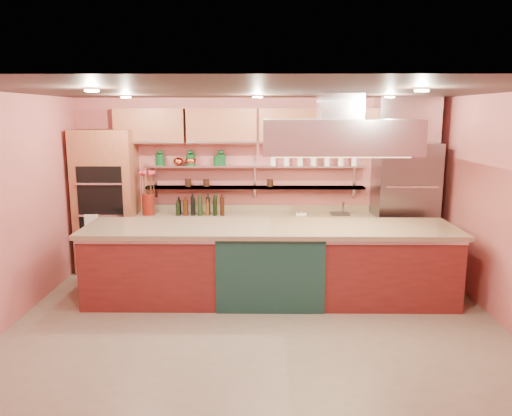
{
  "coord_description": "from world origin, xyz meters",
  "views": [
    {
      "loc": [
        0.04,
        -5.76,
        2.56
      ],
      "look_at": [
        -0.02,
        1.0,
        1.27
      ],
      "focal_mm": 35.0,
      "sensor_mm": 36.0,
      "label": 1
    }
  ],
  "objects_px": {
    "flower_vase": "(148,204)",
    "kitchen_scale": "(301,212)",
    "refrigerator": "(404,208)",
    "island": "(270,263)",
    "copper_kettle": "(178,161)",
    "green_canister": "(218,160)"
  },
  "relations": [
    {
      "from": "flower_vase",
      "to": "kitchen_scale",
      "type": "xyz_separation_m",
      "value": [
        2.47,
        0.0,
        -0.13
      ]
    },
    {
      "from": "refrigerator",
      "to": "island",
      "type": "distance_m",
      "value": 2.57
    },
    {
      "from": "kitchen_scale",
      "to": "refrigerator",
      "type": "bearing_deg",
      "value": -4.35
    },
    {
      "from": "copper_kettle",
      "to": "green_canister",
      "type": "bearing_deg",
      "value": 0.0
    },
    {
      "from": "refrigerator",
      "to": "copper_kettle",
      "type": "distance_m",
      "value": 3.73
    },
    {
      "from": "island",
      "to": "green_canister",
      "type": "bearing_deg",
      "value": 119.37
    },
    {
      "from": "refrigerator",
      "to": "copper_kettle",
      "type": "xyz_separation_m",
      "value": [
        -3.65,
        0.23,
        0.73
      ]
    },
    {
      "from": "refrigerator",
      "to": "kitchen_scale",
      "type": "height_order",
      "value": "refrigerator"
    },
    {
      "from": "kitchen_scale",
      "to": "island",
      "type": "bearing_deg",
      "value": -116.46
    },
    {
      "from": "kitchen_scale",
      "to": "green_canister",
      "type": "xyz_separation_m",
      "value": [
        -1.36,
        0.22,
        0.82
      ]
    },
    {
      "from": "flower_vase",
      "to": "copper_kettle",
      "type": "relative_size",
      "value": 2.14
    },
    {
      "from": "flower_vase",
      "to": "kitchen_scale",
      "type": "relative_size",
      "value": 2.1
    },
    {
      "from": "flower_vase",
      "to": "copper_kettle",
      "type": "height_order",
      "value": "copper_kettle"
    },
    {
      "from": "kitchen_scale",
      "to": "flower_vase",
      "type": "bearing_deg",
      "value": 176.0
    },
    {
      "from": "flower_vase",
      "to": "green_canister",
      "type": "height_order",
      "value": "green_canister"
    },
    {
      "from": "kitchen_scale",
      "to": "green_canister",
      "type": "bearing_deg",
      "value": 166.81
    },
    {
      "from": "island",
      "to": "flower_vase",
      "type": "height_order",
      "value": "flower_vase"
    },
    {
      "from": "refrigerator",
      "to": "copper_kettle",
      "type": "bearing_deg",
      "value": 176.4
    },
    {
      "from": "green_canister",
      "to": "copper_kettle",
      "type": "bearing_deg",
      "value": 180.0
    },
    {
      "from": "refrigerator",
      "to": "green_canister",
      "type": "distance_m",
      "value": 3.11
    },
    {
      "from": "island",
      "to": "copper_kettle",
      "type": "relative_size",
      "value": 30.63
    },
    {
      "from": "green_canister",
      "to": "kitchen_scale",
      "type": "bearing_deg",
      "value": -9.19
    }
  ]
}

